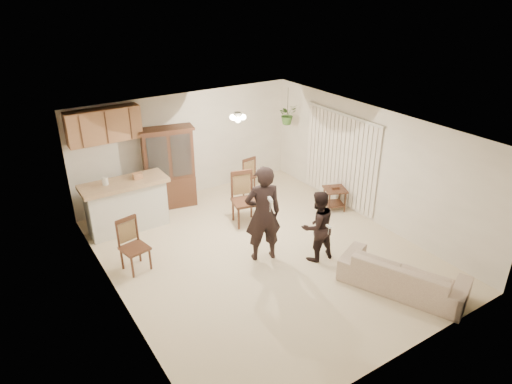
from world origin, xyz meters
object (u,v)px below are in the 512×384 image
chair_bar (136,256)px  chair_hutch_left (245,210)px  china_hutch (169,168)px  chair_hutch_right (244,182)px  side_table (334,198)px  adult (263,216)px  sofa (404,271)px  child (317,227)px

chair_bar → chair_hutch_left: size_ratio=0.86×
china_hutch → chair_hutch_right: size_ratio=1.95×
side_table → chair_hutch_right: (-1.26, 1.89, 0.00)m
chair_bar → chair_hutch_right: size_ratio=1.03×
adult → sofa: bearing=142.5°
china_hutch → side_table: size_ratio=3.06×
china_hutch → chair_hutch_right: china_hutch is taller
sofa → chair_hutch_right: (-0.24, 4.77, -0.09)m
side_table → child: bearing=-140.9°
chair_bar → chair_hutch_right: chair_bar is taller
adult → china_hutch: size_ratio=0.96×
child → chair_hutch_left: bearing=-73.8°
child → chair_hutch_right: bearing=-93.0°
adult → child: (0.83, -0.57, -0.22)m
adult → chair_bar: adult is taller
chair_hutch_left → chair_hutch_right: 1.56m
chair_hutch_right → side_table: bearing=115.7°
sofa → chair_bar: bearing=26.1°
adult → chair_bar: (-2.15, 0.93, -0.62)m
chair_hutch_left → chair_hutch_right: (0.80, 1.34, -0.05)m
chair_bar → chair_hutch_left: (2.58, 0.39, 0.04)m
sofa → chair_hutch_left: (-1.04, 3.42, -0.04)m
child → side_table: (1.65, 1.35, -0.41)m
adult → side_table: (2.49, 0.78, -0.63)m
child → chair_hutch_right: 3.28m
china_hutch → side_table: 3.83m
chair_hutch_left → adult: bearing=-94.0°
adult → chair_bar: bearing=-5.7°
adult → chair_hutch_right: adult is taller
child → side_table: child is taller
child → chair_hutch_left: child is taller
adult → chair_hutch_left: size_ratio=1.56×
chair_hutch_left → china_hutch: bearing=134.6°
chair_bar → sofa: bearing=-51.4°
adult → china_hutch: china_hutch is taller
side_table → chair_bar: 4.64m
side_table → chair_hutch_left: bearing=165.2°
adult → child: size_ratio=1.33×
sofa → adult: adult is taller
china_hutch → sofa: bearing=-56.6°
adult → china_hutch: 3.04m
sofa → chair_hutch_right: bearing=-21.1°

